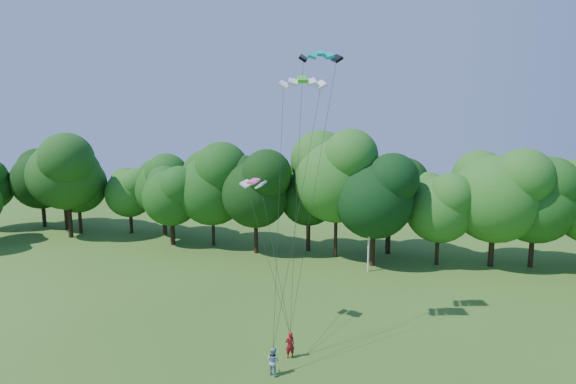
# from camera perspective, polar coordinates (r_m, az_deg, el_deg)

# --- Properties ---
(utility_pole) EXTENTS (1.40, 0.44, 7.15)m
(utility_pole) POSITION_cam_1_polar(r_m,az_deg,el_deg) (44.32, 10.23, -5.33)
(utility_pole) COLOR silver
(utility_pole) RESTS_ON ground
(kite_flyer_left) EXTENTS (0.73, 0.69, 1.68)m
(kite_flyer_left) POSITION_cam_1_polar(r_m,az_deg,el_deg) (29.17, 0.24, -18.83)
(kite_flyer_left) COLOR maroon
(kite_flyer_left) RESTS_ON ground
(kite_flyer_right) EXTENTS (0.99, 0.90, 1.65)m
(kite_flyer_right) POSITION_cam_1_polar(r_m,az_deg,el_deg) (27.53, -1.89, -20.66)
(kite_flyer_right) COLOR #8BA7C1
(kite_flyer_right) RESTS_ON ground
(kite_teal) EXTENTS (2.93, 2.00, 0.55)m
(kite_teal) POSITION_cam_1_polar(r_m,az_deg,el_deg) (29.99, 4.08, 17.18)
(kite_teal) COLOR #05A2A4
(kite_teal) RESTS_ON ground
(kite_green) EXTENTS (3.14, 2.08, 0.58)m
(kite_green) POSITION_cam_1_polar(r_m,az_deg,el_deg) (28.52, 1.80, 14.12)
(kite_green) COLOR #3DD41F
(kite_green) RESTS_ON ground
(kite_pink) EXTENTS (1.88, 1.22, 0.33)m
(kite_pink) POSITION_cam_1_polar(r_m,az_deg,el_deg) (30.11, -4.39, 1.39)
(kite_pink) COLOR #FF46A3
(kite_pink) RESTS_ON ground
(tree_back_west) EXTENTS (9.21, 9.21, 13.39)m
(tree_back_west) POSITION_cam_1_polar(r_m,az_deg,el_deg) (62.46, -26.32, 2.29)
(tree_back_west) COLOR #382816
(tree_back_west) RESTS_ON ground
(tree_back_center) EXTENTS (8.62, 8.62, 12.54)m
(tree_back_center) POSITION_cam_1_polar(r_m,az_deg,el_deg) (45.47, 10.89, 0.30)
(tree_back_center) COLOR #2F2212
(tree_back_center) RESTS_ON ground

